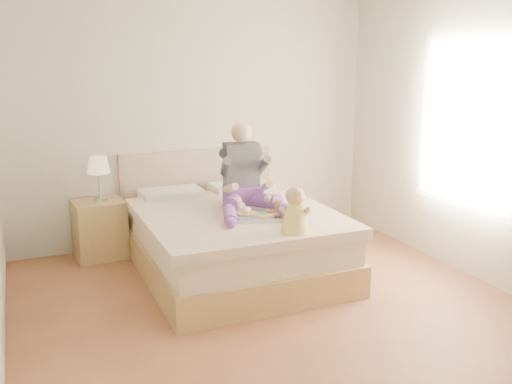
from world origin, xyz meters
name	(u,v)px	position (x,y,z in m)	size (l,w,h in m)	color
room	(289,124)	(0.08, 0.01, 1.51)	(4.02, 4.22, 2.71)	brown
bed	(230,236)	(0.00, 1.08, 0.32)	(1.70, 2.18, 1.00)	#9F7F4A
nightstand	(100,229)	(-1.10, 1.88, 0.29)	(0.51, 0.47, 0.59)	#9F7F4A
lamp	(98,168)	(-1.08, 1.85, 0.93)	(0.22, 0.22, 0.45)	silver
adult	(246,182)	(0.15, 1.04, 0.85)	(0.68, 1.01, 0.81)	#703B95
tray	(258,214)	(0.11, 0.65, 0.64)	(0.56, 0.49, 0.14)	silver
baby	(295,214)	(0.21, 0.14, 0.76)	(0.30, 0.34, 0.38)	#F2CB4C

